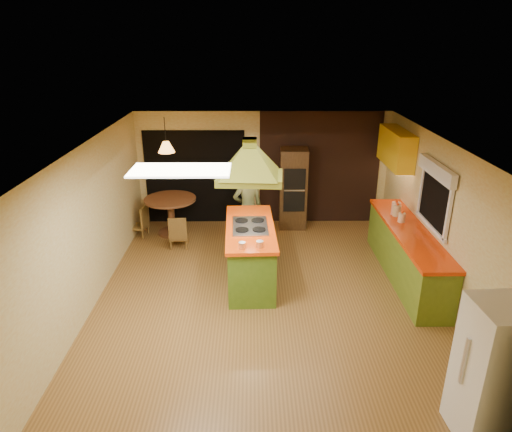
{
  "coord_description": "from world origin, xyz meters",
  "views": [
    {
      "loc": [
        -0.24,
        -6.5,
        4.0
      ],
      "look_at": [
        -0.17,
        0.65,
        1.15
      ],
      "focal_mm": 32.0,
      "sensor_mm": 36.0,
      "label": 1
    }
  ],
  "objects_px": {
    "kitchen_island": "(250,253)",
    "wall_oven": "(293,188)",
    "man": "(248,208)",
    "dining_table": "(171,209)",
    "refrigerator": "(496,373)",
    "canister_large": "(396,208)"
  },
  "relations": [
    {
      "from": "kitchen_island",
      "to": "wall_oven",
      "type": "bearing_deg",
      "value": 66.69
    },
    {
      "from": "man",
      "to": "wall_oven",
      "type": "height_order",
      "value": "wall_oven"
    },
    {
      "from": "man",
      "to": "dining_table",
      "type": "distance_m",
      "value": 1.77
    },
    {
      "from": "kitchen_island",
      "to": "refrigerator",
      "type": "distance_m",
      "value": 4.21
    },
    {
      "from": "kitchen_island",
      "to": "wall_oven",
      "type": "xyz_separation_m",
      "value": [
        0.93,
        2.39,
        0.37
      ]
    },
    {
      "from": "kitchen_island",
      "to": "wall_oven",
      "type": "height_order",
      "value": "wall_oven"
    },
    {
      "from": "kitchen_island",
      "to": "canister_large",
      "type": "bearing_deg",
      "value": 13.38
    },
    {
      "from": "wall_oven",
      "to": "kitchen_island",
      "type": "bearing_deg",
      "value": -109.09
    },
    {
      "from": "man",
      "to": "canister_large",
      "type": "bearing_deg",
      "value": 150.48
    },
    {
      "from": "refrigerator",
      "to": "wall_oven",
      "type": "xyz_separation_m",
      "value": [
        -1.58,
        5.75,
        0.08
      ]
    },
    {
      "from": "man",
      "to": "kitchen_island",
      "type": "bearing_deg",
      "value": 75.45
    },
    {
      "from": "man",
      "to": "dining_table",
      "type": "relative_size",
      "value": 1.51
    },
    {
      "from": "refrigerator",
      "to": "dining_table",
      "type": "distance_m",
      "value": 6.81
    },
    {
      "from": "canister_large",
      "to": "refrigerator",
      "type": "bearing_deg",
      "value": -92.26
    },
    {
      "from": "refrigerator",
      "to": "canister_large",
      "type": "xyz_separation_m",
      "value": [
        0.16,
        4.1,
        0.24
      ]
    },
    {
      "from": "kitchen_island",
      "to": "refrigerator",
      "type": "bearing_deg",
      "value": -55.26
    },
    {
      "from": "dining_table",
      "to": "canister_large",
      "type": "relative_size",
      "value": 4.64
    },
    {
      "from": "canister_large",
      "to": "wall_oven",
      "type": "bearing_deg",
      "value": 136.42
    },
    {
      "from": "canister_large",
      "to": "man",
      "type": "bearing_deg",
      "value": 167.14
    },
    {
      "from": "man",
      "to": "refrigerator",
      "type": "relative_size",
      "value": 1.02
    },
    {
      "from": "refrigerator",
      "to": "dining_table",
      "type": "height_order",
      "value": "refrigerator"
    },
    {
      "from": "man",
      "to": "refrigerator",
      "type": "bearing_deg",
      "value": 101.84
    }
  ]
}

